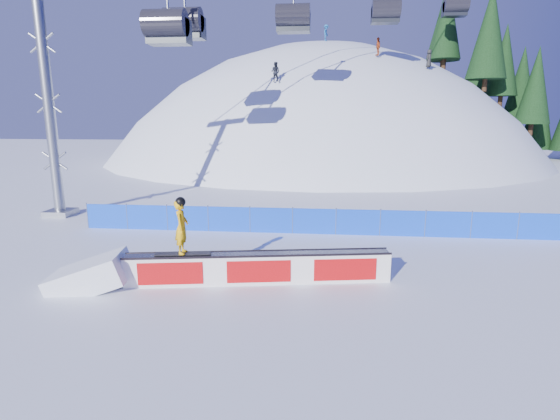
# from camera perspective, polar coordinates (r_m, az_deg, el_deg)

# --- Properties ---
(ground) EXTENTS (160.00, 160.00, 0.00)m
(ground) POSITION_cam_1_polar(r_m,az_deg,el_deg) (16.07, 4.07, -7.38)
(ground) COLOR white
(ground) RESTS_ON ground
(snow_hill) EXTENTS (64.00, 64.00, 64.00)m
(snow_hill) POSITION_cam_1_polar(r_m,az_deg,el_deg) (61.74, 5.00, -10.03)
(snow_hill) COLOR white
(snow_hill) RESTS_ON ground
(treeline) EXTENTS (22.18, 12.84, 20.02)m
(treeline) POSITION_cam_1_polar(r_m,az_deg,el_deg) (59.97, 28.50, 15.50)
(treeline) COLOR #322014
(treeline) RESTS_ON ground
(safety_fence) EXTENTS (22.05, 0.05, 1.30)m
(safety_fence) POSITION_cam_1_polar(r_m,az_deg,el_deg) (20.21, 4.48, -1.48)
(safety_fence) COLOR blue
(safety_fence) RESTS_ON ground
(rail_box) EXTENTS (8.62, 2.01, 1.04)m
(rail_box) POSITION_cam_1_polar(r_m,az_deg,el_deg) (14.40, -2.80, -7.57)
(rail_box) COLOR white
(rail_box) RESTS_ON ground
(snow_ramp) EXTENTS (2.74, 1.96, 1.57)m
(snow_ramp) POSITION_cam_1_polar(r_m,az_deg,el_deg) (15.49, -23.45, -9.18)
(snow_ramp) COLOR white
(snow_ramp) RESTS_ON ground
(snowboarder) EXTENTS (1.82, 0.67, 1.87)m
(snowboarder) POSITION_cam_1_polar(r_m,az_deg,el_deg) (14.16, -12.73, -2.10)
(snowboarder) COLOR black
(snowboarder) RESTS_ON rail_box
(distant_skiers) EXTENTS (15.15, 12.40, 6.74)m
(distant_skiers) POSITION_cam_1_polar(r_m,az_deg,el_deg) (45.88, 8.68, 20.00)
(distant_skiers) COLOR black
(distant_skiers) RESTS_ON ground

